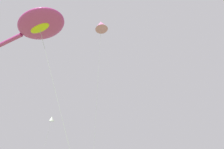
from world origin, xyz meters
name	(u,v)px	position (x,y,z in m)	size (l,w,h in m)	color
big_show_kite	(39,25)	(-4.25, 12.94, 16.47)	(5.70, 9.52, 16.96)	#CC3899
small_kite_delta_white	(51,120)	(8.50, 26.74, 18.13)	(1.52, 2.37, 18.68)	white
small_kite_diamond_red	(101,26)	(2.41, 12.73, 21.95)	(2.45, 2.85, 22.63)	pink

